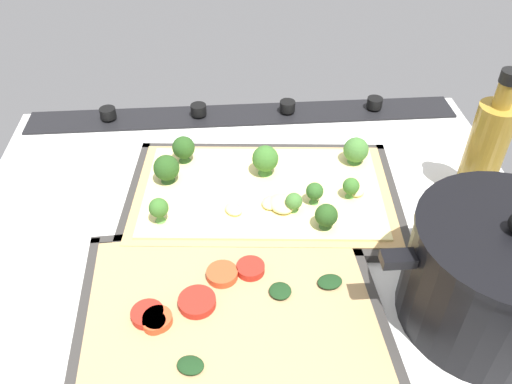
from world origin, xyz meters
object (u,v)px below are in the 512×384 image
Objects in this scene: veggie_pizza_back at (227,307)px; oil_bottle at (486,149)px; baking_tray_front at (263,197)px; cooking_pot at (497,275)px; baking_tray_back at (231,311)px; broccoli_pizza at (263,188)px.

veggie_pizza_back is 42.05cm from oil_bottle.
cooking_pot is at bearing 136.94° from baking_tray_front.
baking_tray_front is 20.85cm from baking_tray_back.
broccoli_pizza is 31.73cm from oil_bottle.
baking_tray_front is 1.15× the size of baking_tray_back.
baking_tray_front is 1.54× the size of cooking_pot.
baking_tray_front is at bearing -106.13° from veggie_pizza_back.
oil_bottle is (-7.24, -21.19, 1.48)cm from cooking_pot.
oil_bottle is at bearing -152.42° from baking_tray_back.
baking_tray_back is at bearing 163.99° from veggie_pizza_back.
veggie_pizza_back is at bearing 27.24° from oil_bottle.
cooking_pot reaches higher than baking_tray_back.
oil_bottle is (-31.06, 1.36, 6.34)cm from broccoli_pizza.
broccoli_pizza is at bearing -2.51° from oil_bottle.
baking_tray_back is (5.45, 20.13, 0.00)cm from baking_tray_front.
baking_tray_back is at bearing 74.85° from baking_tray_front.
baking_tray_front is 32.05cm from oil_bottle.
cooking_pot is at bearing 136.57° from broccoli_pizza.
veggie_pizza_back is (5.79, 20.33, -0.81)cm from broccoli_pizza.
baking_tray_front is at bearing 90.42° from broccoli_pizza.
oil_bottle reaches higher than broccoli_pizza.
broccoli_pizza is 1.08× the size of baking_tray_back.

